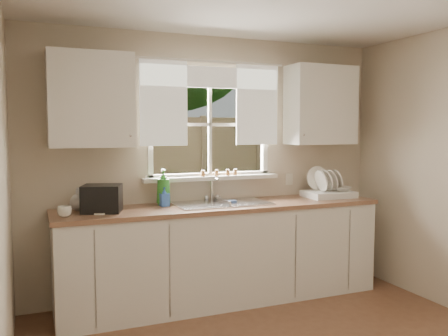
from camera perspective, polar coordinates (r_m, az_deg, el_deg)
name	(u,v)px	position (r m, az deg, el deg)	size (l,w,h in m)	color
room_walls	(336,192)	(2.83, 13.30, -2.88)	(3.62, 4.02, 2.50)	beige
window	(210,141)	(4.65, -1.64, 3.23)	(1.38, 0.16, 1.06)	white
curtains	(212,95)	(4.61, -1.43, 8.79)	(1.50, 0.03, 0.81)	white
base_cabinets	(223,255)	(4.50, -0.15, -10.37)	(3.00, 0.62, 0.87)	silver
countertop	(223,206)	(4.40, -0.15, -4.65)	(3.04, 0.65, 0.04)	#895F44
upper_cabinet_left	(91,100)	(4.21, -15.75, 7.87)	(0.70, 0.33, 0.80)	silver
upper_cabinet_right	(321,105)	(5.02, 11.56, 7.40)	(0.70, 0.33, 0.80)	silver
wall_outlet	(289,179)	(5.04, 7.85, -1.33)	(0.08, 0.01, 0.12)	beige
sill_jars	(221,173)	(4.64, -0.39, -0.56)	(0.38, 0.04, 0.06)	brown
backyard	(134,46)	(11.14, -10.83, 14.18)	(20.00, 10.00, 6.13)	#335421
sink	(221,211)	(4.44, -0.30, -5.25)	(0.88, 0.52, 0.40)	#B7B7BC
dish_rack	(328,190)	(4.97, 12.40, -2.65)	(0.48, 0.37, 0.31)	white
bowl	(342,189)	(5.00, 13.99, -2.44)	(0.19, 0.19, 0.05)	beige
soap_bottle_a	(163,187)	(4.36, -7.30, -2.30)	(0.13, 0.13, 0.33)	#308A2D
soap_bottle_b	(164,197)	(4.31, -7.19, -3.44)	(0.08, 0.08, 0.17)	blue
soap_bottle_c	(78,199)	(4.27, -17.11, -3.57)	(0.15, 0.15, 0.19)	beige
saucer	(101,212)	(4.07, -14.55, -5.19)	(0.18, 0.18, 0.01)	silver
cup	(65,211)	(3.97, -18.63, -4.98)	(0.11, 0.11, 0.09)	white
black_appliance	(102,198)	(4.11, -14.47, -3.57)	(0.31, 0.27, 0.23)	black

